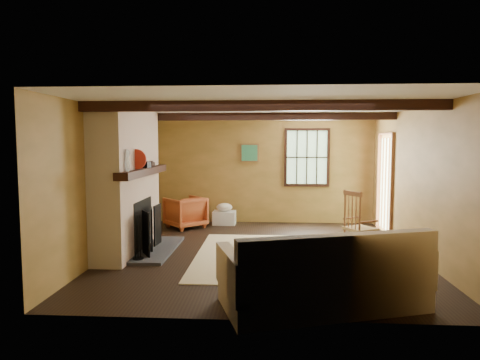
# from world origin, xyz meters

# --- Properties ---
(ground) EXTENTS (5.50, 5.50, 0.00)m
(ground) POSITION_xyz_m (0.00, 0.00, 0.00)
(ground) COLOR black
(ground) RESTS_ON ground
(room_envelope) EXTENTS (5.02, 5.52, 2.44)m
(room_envelope) POSITION_xyz_m (0.22, 0.26, 1.63)
(room_envelope) COLOR #AB7D3C
(room_envelope) RESTS_ON ground
(fireplace) EXTENTS (1.02, 2.30, 2.40)m
(fireplace) POSITION_xyz_m (-2.23, -0.00, 1.10)
(fireplace) COLOR brown
(fireplace) RESTS_ON ground
(rug) EXTENTS (2.50, 3.00, 0.01)m
(rug) POSITION_xyz_m (0.20, -0.20, 0.00)
(rug) COLOR tan
(rug) RESTS_ON ground
(rocking_chair) EXTENTS (0.86, 0.72, 1.05)m
(rocking_chair) POSITION_xyz_m (1.61, 0.07, 0.44)
(rocking_chair) COLOR tan
(rocking_chair) RESTS_ON ground
(sofa) EXTENTS (2.43, 1.61, 0.90)m
(sofa) POSITION_xyz_m (0.74, -2.36, 0.32)
(sofa) COLOR beige
(sofa) RESTS_ON ground
(firewood_pile) EXTENTS (0.62, 0.11, 0.23)m
(firewood_pile) POSITION_xyz_m (-1.89, 2.56, 0.11)
(firewood_pile) COLOR brown
(firewood_pile) RESTS_ON ground
(laundry_basket) EXTENTS (0.51, 0.39, 0.30)m
(laundry_basket) POSITION_xyz_m (-0.85, 2.43, 0.15)
(laundry_basket) COLOR white
(laundry_basket) RESTS_ON ground
(basket_pillow) EXTENTS (0.37, 0.30, 0.18)m
(basket_pillow) POSITION_xyz_m (-0.85, 2.43, 0.39)
(basket_pillow) COLOR beige
(basket_pillow) RESTS_ON laundry_basket
(armchair) EXTENTS (1.03, 1.03, 0.68)m
(armchair) POSITION_xyz_m (-1.66, 2.01, 0.34)
(armchair) COLOR #BF6026
(armchair) RESTS_ON ground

